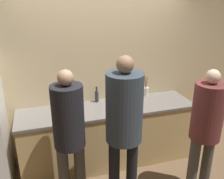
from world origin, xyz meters
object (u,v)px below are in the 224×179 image
utensil_crock (146,91)px  person_left (69,129)px  bottle_clear (59,107)px  cup_yellow (67,106)px  fruit_bowl (124,108)px  bottle_dark (97,96)px  person_center (124,119)px  person_right (206,123)px

utensil_crock → person_left: bearing=-145.6°
bottle_clear → cup_yellow: size_ratio=2.11×
person_left → bottle_clear: 0.72m
fruit_bowl → utensil_crock: bearing=39.2°
bottle_clear → bottle_dark: size_ratio=0.82×
bottle_clear → person_left: bearing=-87.2°
bottle_dark → person_center: bearing=-87.7°
fruit_bowl → bottle_clear: bottle_clear is taller
person_left → person_center: size_ratio=0.92×
person_right → fruit_bowl: 1.09m
fruit_bowl → utensil_crock: size_ratio=1.01×
person_center → cup_yellow: person_center is taller
person_right → utensil_crock: (-0.24, 1.20, -0.01)m
fruit_bowl → cup_yellow: fruit_bowl is taller
person_right → fruit_bowl: (-0.76, 0.77, -0.05)m
bottle_dark → cup_yellow: (-0.46, -0.12, -0.05)m
fruit_bowl → bottle_dark: (-0.28, 0.41, 0.05)m
person_center → bottle_clear: person_center is taller
utensil_crock → bottle_clear: 1.40m
person_left → fruit_bowl: size_ratio=5.41×
bottle_clear → cup_yellow: bottle_clear is taller
person_right → utensil_crock: bearing=101.2°
bottle_clear → utensil_crock: bearing=8.4°
fruit_bowl → person_center: bearing=-109.7°
person_center → fruit_bowl: size_ratio=5.87×
person_left → person_right: size_ratio=1.03×
person_left → cup_yellow: bearing=84.1°
person_right → bottle_clear: person_right is taller
bottle_clear → fruit_bowl: bearing=-14.5°
person_center → bottle_dark: person_center is taller
utensil_crock → bottle_clear: size_ratio=1.59×
person_left → person_center: person_center is taller
person_center → cup_yellow: size_ratio=19.84×
bottle_clear → cup_yellow: (0.12, 0.07, -0.03)m
person_right → cup_yellow: person_right is taller
person_left → utensil_crock: person_left is taller
person_center → fruit_bowl: (0.24, 0.67, -0.20)m
person_center → person_left: bearing=163.4°
person_left → person_right: 1.61m
person_left → bottle_clear: size_ratio=8.68×
utensil_crock → cup_yellow: 1.27m
bottle_dark → cup_yellow: bearing=-165.8°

